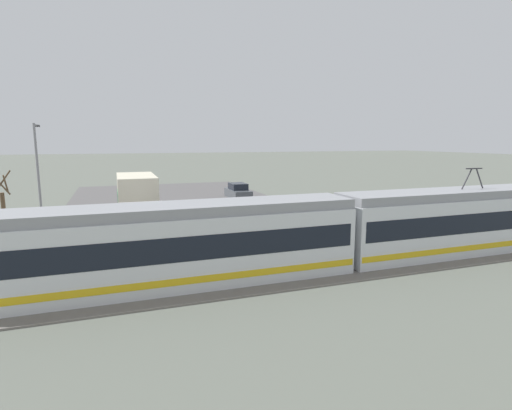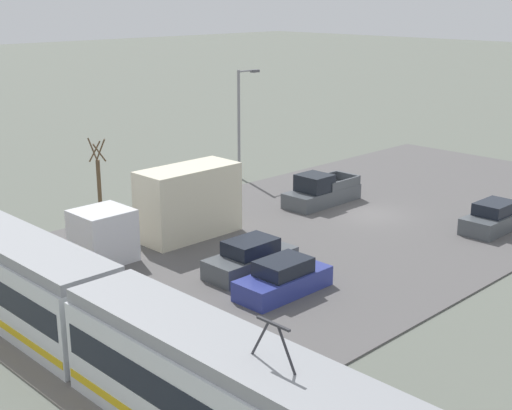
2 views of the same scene
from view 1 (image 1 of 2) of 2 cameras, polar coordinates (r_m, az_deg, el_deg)
ground_plane at (r=38.34m, az=-10.83°, el=-0.08°), size 320.00×320.00×0.00m
road_surface at (r=38.34m, az=-10.83°, el=-0.02°), size 20.24×38.06×0.08m
rail_bed at (r=18.29m, az=-0.44°, el=-10.07°), size 64.35×4.40×0.22m
light_rail_tram at (r=19.74m, az=12.24°, el=-3.74°), size 31.78×2.69×4.54m
box_truck at (r=26.58m, az=-16.44°, el=-0.43°), size 2.41×9.30×3.74m
pickup_truck at (r=37.51m, az=-15.88°, el=0.78°), size 2.03×5.20×1.94m
sedan_car_0 at (r=27.92m, az=1.85°, el=-1.90°), size 1.85×4.42×1.52m
sedan_car_1 at (r=42.06m, az=-2.59°, el=1.89°), size 1.85×4.38×1.56m
sedan_car_2 at (r=27.69m, az=-3.79°, el=-1.95°), size 1.90×4.48×1.59m
street_tree at (r=27.92m, az=-32.36°, el=-0.69°), size 1.04×0.86×4.35m
street_lamp_near_crossing at (r=38.89m, az=-28.76°, el=5.57°), size 0.36×1.95×7.51m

